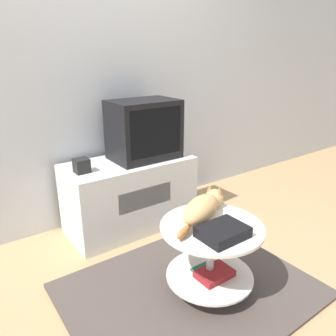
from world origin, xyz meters
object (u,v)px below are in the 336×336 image
tv (144,130)px  speaker (82,166)px  dvd_box (223,232)px  cat (203,207)px

tv → speaker: tv is taller
tv → dvd_box: size_ratio=2.11×
dvd_box → cat: cat is taller
tv → cat: size_ratio=1.02×
speaker → dvd_box: speaker is taller
tv → speaker: size_ratio=5.19×
tv → cat: (-0.15, -0.88, -0.28)m
dvd_box → cat: bearing=75.7°
tv → cat: bearing=-99.6°
speaker → dvd_box: size_ratio=0.41×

